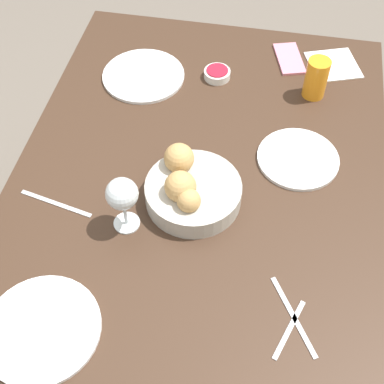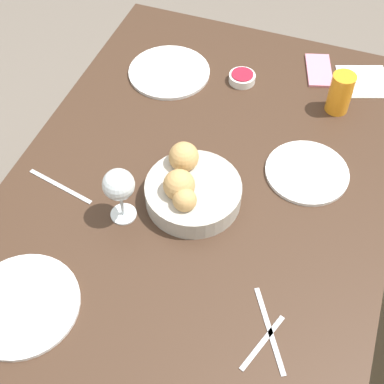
{
  "view_description": "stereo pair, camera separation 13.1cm",
  "coord_description": "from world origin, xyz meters",
  "px_view_note": "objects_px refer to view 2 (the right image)",
  "views": [
    {
      "loc": [
        0.8,
        0.15,
        1.83
      ],
      "look_at": [
        0.01,
        -0.0,
        0.79
      ],
      "focal_mm": 50.0,
      "sensor_mm": 36.0,
      "label": 1
    },
    {
      "loc": [
        0.77,
        0.27,
        1.83
      ],
      "look_at": [
        0.01,
        -0.0,
        0.79
      ],
      "focal_mm": 50.0,
      "sensor_mm": 36.0,
      "label": 2
    }
  ],
  "objects_px": {
    "plate_near_left": "(169,72)",
    "plate_far_center": "(307,172)",
    "jam_bowl_berry": "(242,78)",
    "juice_glass": "(340,93)",
    "spoon_coffee": "(263,343)",
    "bread_basket": "(189,188)",
    "knife_silver": "(60,186)",
    "napkin": "(364,81)",
    "plate_near_right": "(22,305)",
    "fork_silver": "(270,330)",
    "wine_glass": "(119,186)",
    "cell_phone": "(319,70)"
  },
  "relations": [
    {
      "from": "bread_basket",
      "to": "plate_far_center",
      "type": "height_order",
      "value": "bread_basket"
    },
    {
      "from": "knife_silver",
      "to": "spoon_coffee",
      "type": "bearing_deg",
      "value": 69.26
    },
    {
      "from": "juice_glass",
      "to": "spoon_coffee",
      "type": "height_order",
      "value": "juice_glass"
    },
    {
      "from": "bread_basket",
      "to": "fork_silver",
      "type": "relative_size",
      "value": 1.36
    },
    {
      "from": "plate_near_right",
      "to": "plate_far_center",
      "type": "relative_size",
      "value": 1.15
    },
    {
      "from": "plate_near_right",
      "to": "jam_bowl_berry",
      "type": "relative_size",
      "value": 3.14
    },
    {
      "from": "plate_near_left",
      "to": "wine_glass",
      "type": "height_order",
      "value": "wine_glass"
    },
    {
      "from": "knife_silver",
      "to": "cell_phone",
      "type": "bearing_deg",
      "value": 141.92
    },
    {
      "from": "bread_basket",
      "to": "plate_near_right",
      "type": "distance_m",
      "value": 0.47
    },
    {
      "from": "plate_near_left",
      "to": "wine_glass",
      "type": "distance_m",
      "value": 0.55
    },
    {
      "from": "plate_near_right",
      "to": "napkin",
      "type": "bearing_deg",
      "value": 149.67
    },
    {
      "from": "plate_far_center",
      "to": "juice_glass",
      "type": "xyz_separation_m",
      "value": [
        -0.27,
        0.03,
        0.06
      ]
    },
    {
      "from": "jam_bowl_berry",
      "to": "napkin",
      "type": "distance_m",
      "value": 0.37
    },
    {
      "from": "jam_bowl_berry",
      "to": "knife_silver",
      "type": "height_order",
      "value": "jam_bowl_berry"
    },
    {
      "from": "spoon_coffee",
      "to": "cell_phone",
      "type": "height_order",
      "value": "cell_phone"
    },
    {
      "from": "plate_far_center",
      "to": "juice_glass",
      "type": "relative_size",
      "value": 1.8
    },
    {
      "from": "spoon_coffee",
      "to": "napkin",
      "type": "xyz_separation_m",
      "value": [
        -0.9,
        0.07,
        0.0
      ]
    },
    {
      "from": "plate_far_center",
      "to": "jam_bowl_berry",
      "type": "xyz_separation_m",
      "value": [
        -0.29,
        -0.26,
        0.01
      ]
    },
    {
      "from": "bread_basket",
      "to": "napkin",
      "type": "relative_size",
      "value": 1.27
    },
    {
      "from": "napkin",
      "to": "jam_bowl_berry",
      "type": "bearing_deg",
      "value": -70.58
    },
    {
      "from": "plate_far_center",
      "to": "spoon_coffee",
      "type": "bearing_deg",
      "value": 1.57
    },
    {
      "from": "juice_glass",
      "to": "knife_silver",
      "type": "xyz_separation_m",
      "value": [
        0.52,
        -0.61,
        -0.06
      ]
    },
    {
      "from": "jam_bowl_berry",
      "to": "juice_glass",
      "type": "bearing_deg",
      "value": 85.34
    },
    {
      "from": "bread_basket",
      "to": "fork_silver",
      "type": "distance_m",
      "value": 0.39
    },
    {
      "from": "juice_glass",
      "to": "spoon_coffee",
      "type": "distance_m",
      "value": 0.75
    },
    {
      "from": "fork_silver",
      "to": "knife_silver",
      "type": "xyz_separation_m",
      "value": [
        -0.19,
        -0.6,
        0.0
      ]
    },
    {
      "from": "plate_far_center",
      "to": "plate_near_left",
      "type": "bearing_deg",
      "value": -117.5
    },
    {
      "from": "plate_near_left",
      "to": "plate_far_center",
      "type": "bearing_deg",
      "value": 62.5
    },
    {
      "from": "plate_far_center",
      "to": "jam_bowl_berry",
      "type": "distance_m",
      "value": 0.39
    },
    {
      "from": "juice_glass",
      "to": "plate_near_right",
      "type": "bearing_deg",
      "value": -31.75
    },
    {
      "from": "juice_glass",
      "to": "knife_silver",
      "type": "relative_size",
      "value": 0.61
    },
    {
      "from": "juice_glass",
      "to": "napkin",
      "type": "xyz_separation_m",
      "value": [
        -0.15,
        0.06,
        -0.06
      ]
    },
    {
      "from": "jam_bowl_berry",
      "to": "napkin",
      "type": "relative_size",
      "value": 0.42
    },
    {
      "from": "plate_near_right",
      "to": "fork_silver",
      "type": "xyz_separation_m",
      "value": [
        -0.13,
        0.52,
        -0.0
      ]
    },
    {
      "from": "plate_near_right",
      "to": "spoon_coffee",
      "type": "relative_size",
      "value": 1.74
    },
    {
      "from": "fork_silver",
      "to": "napkin",
      "type": "bearing_deg",
      "value": 175.81
    },
    {
      "from": "spoon_coffee",
      "to": "napkin",
      "type": "distance_m",
      "value": 0.9
    },
    {
      "from": "plate_far_center",
      "to": "fork_silver",
      "type": "xyz_separation_m",
      "value": [
        0.45,
        0.02,
        -0.0
      ]
    },
    {
      "from": "jam_bowl_berry",
      "to": "spoon_coffee",
      "type": "xyz_separation_m",
      "value": [
        0.77,
        0.28,
        -0.01
      ]
    },
    {
      "from": "plate_near_right",
      "to": "knife_silver",
      "type": "xyz_separation_m",
      "value": [
        -0.32,
        -0.08,
        -0.0
      ]
    },
    {
      "from": "wine_glass",
      "to": "jam_bowl_berry",
      "type": "xyz_separation_m",
      "value": [
        -0.57,
        0.13,
        -0.1
      ]
    },
    {
      "from": "plate_near_right",
      "to": "jam_bowl_berry",
      "type": "bearing_deg",
      "value": 164.92
    },
    {
      "from": "napkin",
      "to": "cell_phone",
      "type": "distance_m",
      "value": 0.14
    },
    {
      "from": "jam_bowl_berry",
      "to": "cell_phone",
      "type": "distance_m",
      "value": 0.24
    },
    {
      "from": "knife_silver",
      "to": "plate_near_right",
      "type": "bearing_deg",
      "value": 14.64
    },
    {
      "from": "juice_glass",
      "to": "wine_glass",
      "type": "distance_m",
      "value": 0.69
    },
    {
      "from": "bread_basket",
      "to": "knife_silver",
      "type": "bearing_deg",
      "value": -76.6
    },
    {
      "from": "jam_bowl_berry",
      "to": "bread_basket",
      "type": "bearing_deg",
      "value": 0.55
    },
    {
      "from": "plate_near_left",
      "to": "plate_far_center",
      "type": "xyz_separation_m",
      "value": [
        0.25,
        0.48,
        0.0
      ]
    },
    {
      "from": "juice_glass",
      "to": "bread_basket",
      "type": "bearing_deg",
      "value": -32.46
    }
  ]
}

